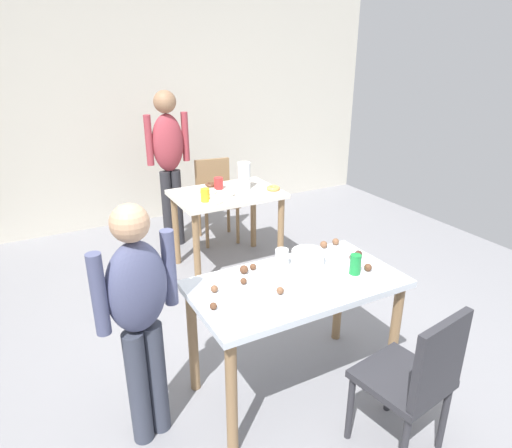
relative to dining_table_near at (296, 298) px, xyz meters
name	(u,v)px	position (x,y,z in m)	size (l,w,h in m)	color
ground_plane	(269,370)	(-0.07, 0.19, -0.64)	(6.40, 6.40, 0.00)	gray
wall_back	(130,112)	(-0.07, 3.39, 0.66)	(6.40, 0.10, 2.60)	beige
dining_table_near	(296,298)	(0.00, 0.00, 0.00)	(1.22, 0.66, 0.75)	silver
dining_table_far	(227,205)	(0.35, 1.72, -0.02)	(0.97, 0.67, 0.75)	silver
chair_near_table	(416,376)	(0.25, -0.71, -0.14)	(0.45, 0.45, 0.87)	#2D2D33
chair_far_table	(215,195)	(0.53, 2.41, -0.14)	(0.45, 0.45, 0.87)	olive
person_girl_near	(139,310)	(-0.89, 0.05, 0.16)	(0.45, 0.28, 1.35)	#383D4C
person_adult_far	(169,156)	(0.05, 2.45, 0.34)	(0.45, 0.22, 1.61)	#28282D
mixing_bowl	(308,258)	(0.18, 0.15, 0.15)	(0.20, 0.20, 0.09)	white
soda_can	(355,264)	(0.35, -0.09, 0.17)	(0.07, 0.07, 0.12)	#198438
fork_near	(306,294)	(-0.04, -0.15, 0.11)	(0.17, 0.02, 0.01)	silver
cup_near_0	(282,258)	(0.02, 0.20, 0.17)	(0.08, 0.08, 0.11)	white
cake_ball_0	(244,270)	(-0.22, 0.23, 0.14)	(0.05, 0.05, 0.05)	brown
cake_ball_1	(324,245)	(0.41, 0.29, 0.13)	(0.05, 0.05, 0.05)	brown
cake_ball_2	(368,267)	(0.45, -0.10, 0.13)	(0.05, 0.05, 0.05)	brown
cake_ball_3	(336,242)	(0.51, 0.30, 0.13)	(0.05, 0.05, 0.05)	brown
cake_ball_4	(253,267)	(-0.15, 0.24, 0.13)	(0.04, 0.04, 0.04)	brown
cake_ball_5	(214,289)	(-0.47, 0.11, 0.13)	(0.04, 0.04, 0.04)	brown
cake_ball_6	(358,254)	(0.52, 0.07, 0.13)	(0.05, 0.05, 0.05)	#3D2319
cake_ball_7	(213,306)	(-0.54, -0.05, 0.13)	(0.04, 0.04, 0.04)	brown
cake_ball_8	(244,281)	(-0.28, 0.11, 0.13)	(0.04, 0.04, 0.04)	brown
cake_ball_9	(353,257)	(0.46, 0.06, 0.13)	(0.04, 0.04, 0.04)	#3D2319
cake_ball_10	(280,291)	(-0.16, -0.08, 0.13)	(0.04, 0.04, 0.04)	brown
pitcher_far	(244,176)	(0.54, 1.73, 0.24)	(0.12, 0.12, 0.25)	white
cup_far_0	(205,195)	(0.08, 1.56, 0.17)	(0.08, 0.08, 0.12)	yellow
cup_far_1	(219,183)	(0.33, 1.84, 0.17)	(0.08, 0.08, 0.11)	red
donut_far_0	(211,191)	(0.22, 1.76, 0.13)	(0.11, 0.11, 0.03)	white
donut_far_1	(216,201)	(0.14, 1.48, 0.13)	(0.12, 0.12, 0.04)	white
donut_far_2	(211,185)	(0.30, 1.96, 0.13)	(0.11, 0.11, 0.03)	brown
donut_far_3	(200,189)	(0.15, 1.86, 0.13)	(0.14, 0.14, 0.04)	white
donut_far_4	(228,193)	(0.32, 1.63, 0.13)	(0.13, 0.13, 0.04)	white
donut_far_5	(273,188)	(0.76, 1.57, 0.13)	(0.13, 0.13, 0.04)	gold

